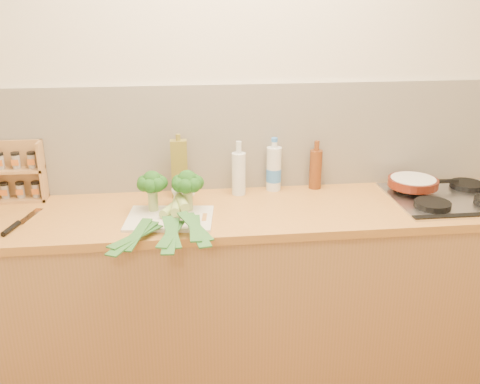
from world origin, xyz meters
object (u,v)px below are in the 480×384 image
object	(u,v)px
gas_hob	(451,197)
skillet	(413,182)
chopping_board	(170,218)
chefs_knife	(16,225)
spice_rack	(19,175)

from	to	relation	value
gas_hob	skillet	size ratio (longest dim) A/B	1.59
chopping_board	chefs_knife	xyz separation A→B (m)	(-0.67, -0.01, 0.00)
chopping_board	chefs_knife	world-z (taller)	chefs_knife
chefs_knife	skillet	xyz separation A→B (m)	(1.89, 0.20, 0.05)
chefs_knife	spice_rack	distance (m)	0.37
gas_hob	chopping_board	xyz separation A→B (m)	(-1.38, -0.09, -0.01)
chefs_knife	skillet	distance (m)	1.90
gas_hob	chopping_board	bearing A→B (deg)	-176.13
chopping_board	chefs_knife	size ratio (longest dim) A/B	1.22
gas_hob	spice_rack	world-z (taller)	spice_rack
gas_hob	skillet	xyz separation A→B (m)	(-0.15, 0.10, 0.05)
chopping_board	skillet	size ratio (longest dim) A/B	1.05
chopping_board	skillet	world-z (taller)	skillet
gas_hob	chefs_knife	size ratio (longest dim) A/B	1.86
chopping_board	chefs_knife	bearing A→B (deg)	-172.61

